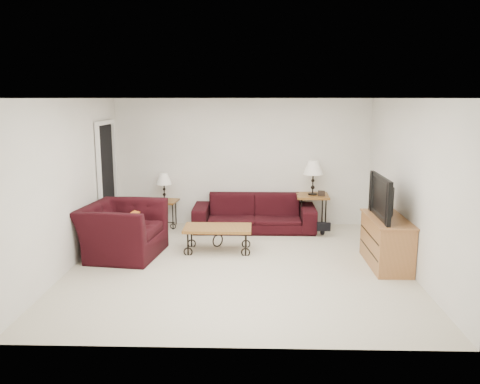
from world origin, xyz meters
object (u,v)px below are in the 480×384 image
Objects in this scene: side_table_left at (165,214)px; television at (388,197)px; coffee_table at (218,239)px; backpack at (323,223)px; tv_stand at (386,242)px; armchair at (123,230)px; sofa at (254,213)px; side_table_right at (312,211)px; lamp_left at (164,187)px; lamp_right at (313,178)px.

side_table_left is 4.37m from television.
side_table_left is 1.91m from coffee_table.
tv_stand is at bearing -77.16° from backpack.
sofa is at bearing -44.98° from armchair.
sofa is 1.47m from coffee_table.
side_table_right is at bearing 9.06° from sofa.
sofa reaches higher than side_table_left.
lamp_left reaches higher than coffee_table.
backpack is (1.87, 1.00, 0.04)m from coffee_table.
sofa reaches higher than side_table_right.
side_table_right is at bearing -158.36° from television.
armchair is at bearing -151.19° from side_table_right.
sofa is at bearing -5.85° from side_table_left.
lamp_left reaches higher than backpack.
lamp_left is at bearing 0.00° from side_table_left.
sofa is 1.88× the size of tv_stand.
armchair is at bearing -142.80° from sofa.
sofa is 1.32m from backpack.
lamp_right reaches higher than tv_stand.
armchair reaches higher than coffee_table.
sofa is 4.33× the size of side_table_left.
side_table_left is at bearing 158.89° from backpack.
television is at bearing 180.00° from tv_stand.
television is at bearing -68.36° from side_table_right.
tv_stand is 0.69m from television.
side_table_right is 2.31m from coffee_table.
side_table_right is at bearing 41.28° from coffee_table.
sofa is 2.10× the size of television.
side_table_right reaches higher than side_table_left.
lamp_left is (-1.76, 0.18, 0.46)m from sofa.
tv_stand is at bearing 90.00° from television.
side_table_left is 0.41× the size of armchair.
tv_stand is at bearing -67.90° from side_table_right.
television is at bearing -68.36° from lamp_right.
armchair is (-2.11, -1.60, 0.08)m from sofa.
coffee_table is 2.12m from backpack.
coffee_table is (1.15, -1.52, -0.59)m from lamp_left.
lamp_left reaches higher than armchair.
coffee_table is at bearing -103.46° from television.
sofa is at bearing -134.71° from television.
backpack is (0.14, -0.52, -0.75)m from lamp_right.
lamp_left is 0.48× the size of coffee_table.
side_table_right is at bearing -0.00° from side_table_left.
sofa is 2.80m from tv_stand.
side_table_left is at bearing -119.79° from television.
sofa is at bearing 135.57° from tv_stand.
coffee_table is 0.90× the size of tv_stand.
side_table_left is at bearing 180.00° from lamp_right.
television is (0.85, -2.14, 0.73)m from side_table_right.
side_table_left is at bearing 0.00° from lamp_left.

